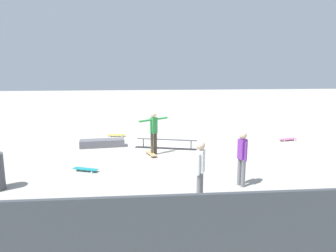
{
  "coord_description": "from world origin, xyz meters",
  "views": [
    {
      "loc": [
        0.9,
        11.77,
        3.24
      ],
      "look_at": [
        -0.14,
        0.21,
        1.0
      ],
      "focal_mm": 33.86,
      "sensor_mm": 36.0,
      "label": 1
    }
  ],
  "objects_px": {
    "bystander_white_shirt": "(200,168)",
    "loose_skateboard_yellow": "(116,135)",
    "skate_ledge": "(102,143)",
    "bystander_purple_shirt": "(242,156)",
    "grind_rail": "(167,144)",
    "loose_skateboard_pink": "(288,139)",
    "skateboard_main": "(151,153)",
    "loose_skateboard_teal": "(85,169)",
    "skater_main": "(154,130)"
  },
  "relations": [
    {
      "from": "skater_main",
      "to": "loose_skateboard_yellow",
      "type": "bearing_deg",
      "value": -99.63
    },
    {
      "from": "skate_ledge",
      "to": "skater_main",
      "type": "xyz_separation_m",
      "value": [
        -2.02,
        1.32,
        0.78
      ]
    },
    {
      "from": "bystander_white_shirt",
      "to": "loose_skateboard_pink",
      "type": "xyz_separation_m",
      "value": [
        -5.0,
        -5.85,
        -0.78
      ]
    },
    {
      "from": "grind_rail",
      "to": "loose_skateboard_teal",
      "type": "height_order",
      "value": "grind_rail"
    },
    {
      "from": "loose_skateboard_teal",
      "to": "skateboard_main",
      "type": "bearing_deg",
      "value": 58.55
    },
    {
      "from": "skate_ledge",
      "to": "bystander_white_shirt",
      "type": "relative_size",
      "value": 1.17
    },
    {
      "from": "skater_main",
      "to": "loose_skateboard_teal",
      "type": "relative_size",
      "value": 1.96
    },
    {
      "from": "grind_rail",
      "to": "loose_skateboard_pink",
      "type": "xyz_separation_m",
      "value": [
        -5.36,
        -0.82,
        -0.09
      ]
    },
    {
      "from": "bystander_white_shirt",
      "to": "loose_skateboard_yellow",
      "type": "xyz_separation_m",
      "value": [
        2.49,
        -7.35,
        -0.78
      ]
    },
    {
      "from": "skate_ledge",
      "to": "loose_skateboard_teal",
      "type": "xyz_separation_m",
      "value": [
        0.18,
        3.01,
        -0.07
      ]
    },
    {
      "from": "skate_ledge",
      "to": "loose_skateboard_yellow",
      "type": "bearing_deg",
      "value": -103.49
    },
    {
      "from": "loose_skateboard_teal",
      "to": "loose_skateboard_yellow",
      "type": "distance_m",
      "value": 4.86
    },
    {
      "from": "skateboard_main",
      "to": "bystander_purple_shirt",
      "type": "bearing_deg",
      "value": -160.93
    },
    {
      "from": "grind_rail",
      "to": "skater_main",
      "type": "relative_size",
      "value": 1.58
    },
    {
      "from": "loose_skateboard_teal",
      "to": "loose_skateboard_pink",
      "type": "height_order",
      "value": "same"
    },
    {
      "from": "skateboard_main",
      "to": "skate_ledge",
      "type": "bearing_deg",
      "value": 35.82
    },
    {
      "from": "skate_ledge",
      "to": "bystander_purple_shirt",
      "type": "relative_size",
      "value": 1.16
    },
    {
      "from": "skateboard_main",
      "to": "bystander_white_shirt",
      "type": "bearing_deg",
      "value": 176.62
    },
    {
      "from": "grind_rail",
      "to": "skateboard_main",
      "type": "distance_m",
      "value": 1.14
    },
    {
      "from": "grind_rail",
      "to": "skate_ledge",
      "type": "height_order",
      "value": "grind_rail"
    },
    {
      "from": "skater_main",
      "to": "skateboard_main",
      "type": "distance_m",
      "value": 0.87
    },
    {
      "from": "loose_skateboard_yellow",
      "to": "skate_ledge",
      "type": "bearing_deg",
      "value": -101.37
    },
    {
      "from": "skater_main",
      "to": "bystander_white_shirt",
      "type": "xyz_separation_m",
      "value": [
        -0.9,
        4.22,
        -0.08
      ]
    },
    {
      "from": "bystander_white_shirt",
      "to": "loose_skateboard_pink",
      "type": "relative_size",
      "value": 1.82
    },
    {
      "from": "skate_ledge",
      "to": "bystander_purple_shirt",
      "type": "xyz_separation_m",
      "value": [
        -4.24,
        4.6,
        0.71
      ]
    },
    {
      "from": "skate_ledge",
      "to": "loose_skateboard_teal",
      "type": "bearing_deg",
      "value": 86.6
    },
    {
      "from": "skateboard_main",
      "to": "bystander_white_shirt",
      "type": "xyz_separation_m",
      "value": [
        -1.02,
        4.11,
        0.78
      ]
    },
    {
      "from": "grind_rail",
      "to": "bystander_purple_shirt",
      "type": "bearing_deg",
      "value": 127.21
    },
    {
      "from": "skater_main",
      "to": "loose_skateboard_yellow",
      "type": "relative_size",
      "value": 1.98
    },
    {
      "from": "skater_main",
      "to": "loose_skateboard_pink",
      "type": "bearing_deg",
      "value": 158.97
    },
    {
      "from": "grind_rail",
      "to": "loose_skateboard_pink",
      "type": "relative_size",
      "value": 3.06
    },
    {
      "from": "loose_skateboard_pink",
      "to": "bystander_purple_shirt",
      "type": "bearing_deg",
      "value": 39.04
    },
    {
      "from": "skate_ledge",
      "to": "loose_skateboard_pink",
      "type": "height_order",
      "value": "skate_ledge"
    },
    {
      "from": "skater_main",
      "to": "loose_skateboard_pink",
      "type": "xyz_separation_m",
      "value": [
        -5.91,
        -1.63,
        -0.86
      ]
    },
    {
      "from": "bystander_white_shirt",
      "to": "loose_skateboard_teal",
      "type": "height_order",
      "value": "bystander_white_shirt"
    },
    {
      "from": "skate_ledge",
      "to": "skater_main",
      "type": "distance_m",
      "value": 2.54
    },
    {
      "from": "loose_skateboard_pink",
      "to": "loose_skateboard_teal",
      "type": "bearing_deg",
      "value": 8.2
    },
    {
      "from": "bystander_white_shirt",
      "to": "loose_skateboard_yellow",
      "type": "distance_m",
      "value": 7.8
    },
    {
      "from": "skate_ledge",
      "to": "loose_skateboard_teal",
      "type": "relative_size",
      "value": 2.15
    },
    {
      "from": "skate_ledge",
      "to": "loose_skateboard_pink",
      "type": "distance_m",
      "value": 7.93
    },
    {
      "from": "skate_ledge",
      "to": "loose_skateboard_pink",
      "type": "bearing_deg",
      "value": -177.74
    },
    {
      "from": "bystander_purple_shirt",
      "to": "loose_skateboard_yellow",
      "type": "bearing_deg",
      "value": -172.09
    },
    {
      "from": "bystander_purple_shirt",
      "to": "loose_skateboard_teal",
      "type": "bearing_deg",
      "value": -132.58
    },
    {
      "from": "skate_ledge",
      "to": "skater_main",
      "type": "height_order",
      "value": "skater_main"
    },
    {
      "from": "skate_ledge",
      "to": "skateboard_main",
      "type": "distance_m",
      "value": 2.39
    },
    {
      "from": "loose_skateboard_teal",
      "to": "loose_skateboard_yellow",
      "type": "xyz_separation_m",
      "value": [
        -0.61,
        -4.82,
        0.0
      ]
    },
    {
      "from": "grind_rail",
      "to": "bystander_purple_shirt",
      "type": "height_order",
      "value": "bystander_purple_shirt"
    },
    {
      "from": "bystander_purple_shirt",
      "to": "loose_skateboard_teal",
      "type": "height_order",
      "value": "bystander_purple_shirt"
    },
    {
      "from": "grind_rail",
      "to": "loose_skateboard_yellow",
      "type": "height_order",
      "value": "grind_rail"
    },
    {
      "from": "bystander_purple_shirt",
      "to": "loose_skateboard_pink",
      "type": "distance_m",
      "value": 6.19
    }
  ]
}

